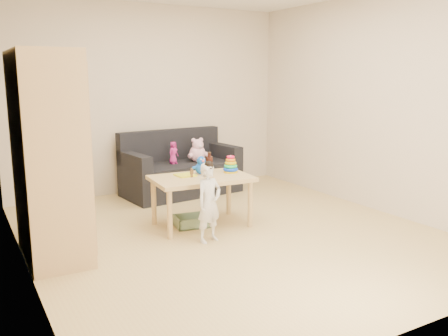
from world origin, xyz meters
TOP-DOWN VIEW (x-y plane):
  - room at (0.00, 0.00)m, footprint 4.50×4.50m
  - wardrobe at (-1.73, 0.27)m, footprint 0.51×1.02m
  - sofa at (0.25, 1.80)m, footprint 1.64×0.94m
  - play_table at (-0.16, 0.38)m, footprint 1.10×0.74m
  - storage_bin at (-0.25, 0.42)m, footprint 0.43×0.35m
  - toddler at (-0.32, -0.11)m, footprint 0.32×0.25m
  - pink_bear at (0.49, 1.77)m, footprint 0.28×0.25m
  - doll at (0.13, 1.78)m, footprint 0.18×0.16m
  - ring_stacker at (0.23, 0.41)m, footprint 0.17×0.17m
  - brown_bottle at (0.04, 0.58)m, footprint 0.08×0.08m
  - blue_plush at (-0.10, 0.51)m, footprint 0.20×0.18m
  - wooden_figure at (-0.27, 0.39)m, footprint 0.04×0.04m
  - yellow_book at (-0.30, 0.50)m, footprint 0.21×0.21m

SIDE VIEW (x-z plane):
  - storage_bin at x=-0.25m, z-range 0.00..0.12m
  - sofa at x=0.25m, z-range 0.00..0.44m
  - play_table at x=-0.16m, z-range 0.00..0.55m
  - toddler at x=-0.32m, z-range 0.00..0.77m
  - yellow_book at x=-0.30m, z-range 0.55..0.57m
  - pink_bear at x=0.49m, z-range 0.44..0.72m
  - doll at x=0.13m, z-range 0.44..0.74m
  - wooden_figure at x=-0.27m, z-range 0.55..0.66m
  - ring_stacker at x=0.23m, z-range 0.53..0.73m
  - brown_bottle at x=0.04m, z-range 0.54..0.76m
  - blue_plush at x=-0.10m, z-range 0.55..0.76m
  - wardrobe at x=-1.73m, z-range 0.00..1.84m
  - room at x=0.00m, z-range -0.95..3.55m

